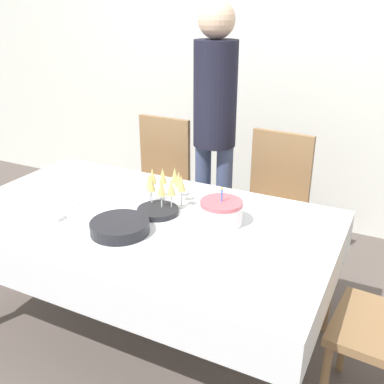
# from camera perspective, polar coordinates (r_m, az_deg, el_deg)

# --- Properties ---
(ground_plane) EXTENTS (12.00, 12.00, 0.00)m
(ground_plane) POSITION_cam_1_polar(r_m,az_deg,el_deg) (2.68, -5.72, -17.13)
(ground_plane) COLOR #564C47
(wall_back) EXTENTS (8.00, 0.05, 2.70)m
(wall_back) POSITION_cam_1_polar(r_m,az_deg,el_deg) (3.68, 8.81, 16.97)
(wall_back) COLOR silver
(wall_back) RESTS_ON ground_plane
(dining_table) EXTENTS (1.92, 1.09, 0.72)m
(dining_table) POSITION_cam_1_polar(r_m,az_deg,el_deg) (2.33, -6.33, -5.31)
(dining_table) COLOR white
(dining_table) RESTS_ON ground_plane
(dining_chair_far_left) EXTENTS (0.43, 0.43, 0.98)m
(dining_chair_far_left) POSITION_cam_1_polar(r_m,az_deg,el_deg) (3.23, -4.39, 1.51)
(dining_chair_far_left) COLOR olive
(dining_chair_far_left) RESTS_ON ground_plane
(dining_chair_far_right) EXTENTS (0.45, 0.45, 0.98)m
(dining_chair_far_right) POSITION_cam_1_polar(r_m,az_deg,el_deg) (2.92, 10.19, -1.28)
(dining_chair_far_right) COLOR olive
(dining_chair_far_right) RESTS_ON ground_plane
(birthday_cake) EXTENTS (0.21, 0.21, 0.19)m
(birthday_cake) POSITION_cam_1_polar(r_m,az_deg,el_deg) (2.18, 3.74, -2.59)
(birthday_cake) COLOR white
(birthday_cake) RESTS_ON dining_table
(champagne_tray) EXTENTS (0.30, 0.30, 0.18)m
(champagne_tray) POSITION_cam_1_polar(r_m,az_deg,el_deg) (2.37, -3.45, 0.55)
(champagne_tray) COLOR silver
(champagne_tray) RESTS_ON dining_table
(plate_stack_main) EXTENTS (0.28, 0.28, 0.06)m
(plate_stack_main) POSITION_cam_1_polar(r_m,az_deg,el_deg) (2.13, -9.06, -4.42)
(plate_stack_main) COLOR black
(plate_stack_main) RESTS_ON dining_table
(plate_stack_dessert) EXTENTS (0.21, 0.21, 0.03)m
(plate_stack_dessert) POSITION_cam_1_polar(r_m,az_deg,el_deg) (2.30, -4.36, -2.40)
(plate_stack_dessert) COLOR black
(plate_stack_dessert) RESTS_ON dining_table
(cake_knife) EXTENTS (0.30, 0.07, 0.00)m
(cake_knife) POSITION_cam_1_polar(r_m,az_deg,el_deg) (2.02, 4.06, -6.72)
(cake_knife) COLOR silver
(cake_knife) RESTS_ON dining_table
(fork_pile) EXTENTS (0.17, 0.07, 0.02)m
(fork_pile) POSITION_cam_1_polar(r_m,az_deg,el_deg) (2.38, -17.60, -2.77)
(fork_pile) COLOR silver
(fork_pile) RESTS_ON dining_table
(napkin_pile) EXTENTS (0.15, 0.15, 0.01)m
(napkin_pile) POSITION_cam_1_polar(r_m,az_deg,el_deg) (2.51, -15.58, -1.21)
(napkin_pile) COLOR white
(napkin_pile) RESTS_ON dining_table
(person_standing) EXTENTS (0.28, 0.28, 1.74)m
(person_standing) POSITION_cam_1_polar(r_m,az_deg,el_deg) (2.96, 2.92, 9.99)
(person_standing) COLOR #3F4C72
(person_standing) RESTS_ON ground_plane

